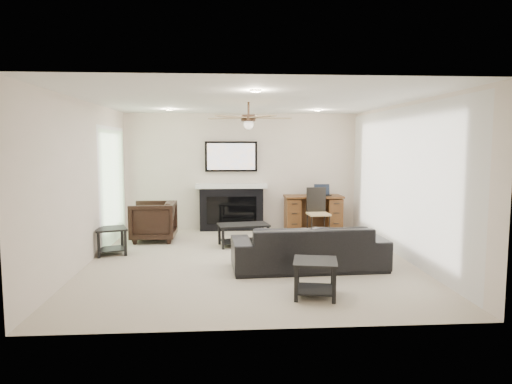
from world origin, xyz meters
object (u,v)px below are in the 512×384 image
(sofa, at_px, (308,247))
(desk, at_px, (313,213))
(armchair, at_px, (153,221))
(coffee_table, at_px, (243,235))
(fireplace_unit, at_px, (231,186))

(sofa, distance_m, desk, 2.99)
(armchair, xyz_separation_m, coffee_table, (1.70, -0.55, -0.18))
(armchair, relative_size, desk, 0.68)
(armchair, xyz_separation_m, desk, (3.24, 0.77, 0.00))
(fireplace_unit, height_order, desk, fireplace_unit)
(desk, bearing_deg, sofa, -102.33)
(sofa, relative_size, coffee_table, 2.51)
(coffee_table, relative_size, desk, 0.74)
(armchair, distance_m, desk, 3.33)
(sofa, bearing_deg, coffee_table, -63.25)
(fireplace_unit, bearing_deg, coffee_table, -82.91)
(sofa, xyz_separation_m, armchair, (-2.60, 2.15, 0.05))
(desk, bearing_deg, armchair, -166.63)
(sofa, xyz_separation_m, desk, (0.64, 2.92, 0.05))
(desk, bearing_deg, coffee_table, -139.38)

